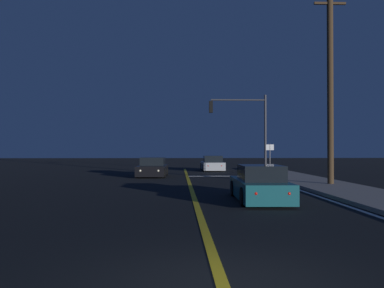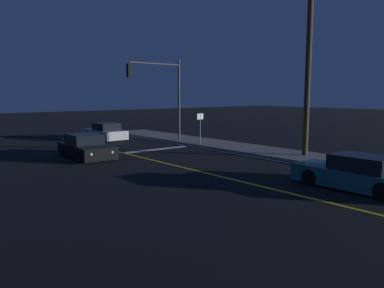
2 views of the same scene
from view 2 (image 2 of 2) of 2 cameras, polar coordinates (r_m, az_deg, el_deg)
sidewalk_right at (r=20.95m, az=22.15°, el=-2.71°), size 3.20×43.78×0.15m
lane_line_center at (r=15.33m, az=9.66°, el=-6.14°), size 0.20×41.35×0.01m
lane_line_edge_right at (r=19.37m, az=19.53°, el=-3.59°), size 0.16×41.35×0.01m
stop_bar at (r=24.95m, az=-5.02°, el=-0.76°), size 5.32×0.50×0.01m
car_mid_block_teal at (r=15.63m, az=23.56°, el=-4.24°), size 1.88×4.69×1.34m
car_distant_tail_black at (r=22.31m, az=-15.73°, el=-0.51°), size 2.12×4.36×1.34m
car_side_waiting_silver at (r=30.89m, az=-12.95°, el=1.75°), size 1.97×4.29×1.34m
traffic_signal_near_right at (r=27.67m, az=-4.57°, el=8.59°), size 4.46×0.28×6.14m
utility_pole_right at (r=22.35m, az=17.20°, el=12.47°), size 1.97×0.32×10.88m
street_sign_corner at (r=26.30m, az=1.24°, el=3.09°), size 0.56×0.06×2.31m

